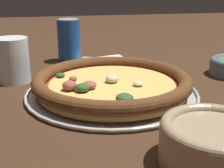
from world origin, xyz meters
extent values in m
plane|color=#3D2616|center=(0.00, 0.00, 0.00)|extent=(3.00, 3.00, 0.00)
cylinder|color=#B7B2A8|center=(0.00, 0.00, 0.00)|extent=(0.36, 0.36, 0.01)
torus|color=#B7B2A8|center=(0.00, 0.00, 0.01)|extent=(0.36, 0.36, 0.01)
cylinder|color=#BC7F42|center=(0.00, 0.00, 0.02)|extent=(0.31, 0.31, 0.01)
torus|color=#563319|center=(0.00, 0.00, 0.03)|extent=(0.33, 0.33, 0.03)
cylinder|color=#A32D19|center=(0.00, 0.00, 0.02)|extent=(0.28, 0.28, 0.00)
cylinder|color=#E5B75B|center=(0.00, 0.00, 0.03)|extent=(0.26, 0.26, 0.00)
ellipsoid|color=beige|center=(0.05, -0.03, 0.03)|extent=(0.03, 0.03, 0.01)
ellipsoid|color=#2D5628|center=(0.00, -0.11, 0.04)|extent=(0.03, 0.03, 0.02)
ellipsoid|color=#994C3D|center=(-0.05, -0.03, 0.03)|extent=(0.03, 0.03, 0.02)
ellipsoid|color=#994C3D|center=(-0.09, -0.03, 0.04)|extent=(0.03, 0.03, 0.02)
ellipsoid|color=#994C3D|center=(-0.08, 0.03, 0.03)|extent=(0.02, 0.02, 0.01)
ellipsoid|color=beige|center=(0.00, 0.00, 0.03)|extent=(0.04, 0.04, 0.01)
ellipsoid|color=beige|center=(0.00, 0.00, 0.04)|extent=(0.03, 0.03, 0.02)
ellipsoid|color=#2D5628|center=(-0.07, -0.05, 0.04)|extent=(0.03, 0.03, 0.02)
ellipsoid|color=#2D5628|center=(-0.10, 0.06, 0.03)|extent=(0.03, 0.03, 0.01)
cylinder|color=#9E8466|center=(0.08, -0.28, 0.03)|extent=(0.14, 0.14, 0.05)
torus|color=#9E8466|center=(0.08, -0.28, 0.05)|extent=(0.14, 0.14, 0.02)
cylinder|color=silver|center=(-0.21, 0.13, 0.05)|extent=(0.08, 0.08, 0.10)
cube|color=white|center=(0.03, 0.27, 0.00)|extent=(0.17, 0.14, 0.01)
cube|color=#B7B7BC|center=(0.07, 0.28, 0.00)|extent=(0.12, 0.08, 0.00)
cube|color=#B7B7BC|center=(-0.01, 0.32, 0.00)|extent=(0.05, 0.04, 0.00)
cylinder|color=#194C99|center=(-0.07, 0.30, 0.06)|extent=(0.07, 0.07, 0.12)
cylinder|color=#BCBCC1|center=(-0.07, 0.30, 0.12)|extent=(0.06, 0.06, 0.00)
camera|label=1|loc=(-0.12, -0.61, 0.23)|focal=50.00mm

